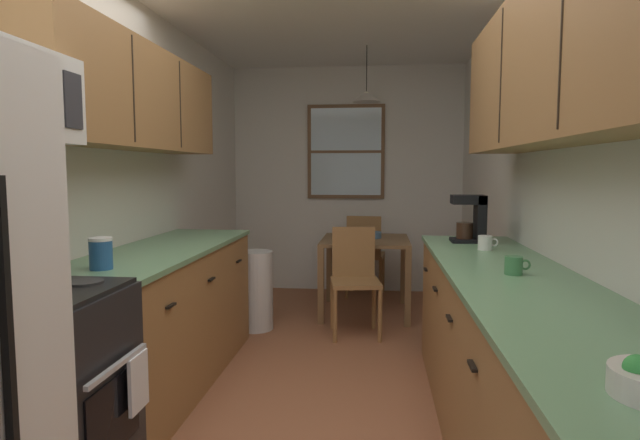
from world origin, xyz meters
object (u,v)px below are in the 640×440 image
(dining_chair_near, at_px, (355,275))
(coffee_maker, at_px, (473,218))
(dining_chair_far, at_px, (365,252))
(mug_spare, at_px, (485,243))
(dining_table, at_px, (365,250))
(mug_by_coffeemaker, at_px, (514,265))
(table_serving_bowl, at_px, (371,235))
(stove_range, at_px, (38,400))
(trash_bin, at_px, (255,290))
(storage_canister, at_px, (101,253))

(dining_chair_near, distance_m, coffee_maker, 1.27)
(dining_chair_far, bearing_deg, mug_spare, -72.03)
(dining_table, relative_size, mug_by_coffeemaker, 7.46)
(mug_by_coffeemaker, xyz_separation_m, table_serving_bowl, (-0.69, 2.63, -0.18))
(coffee_maker, bearing_deg, mug_spare, -87.09)
(dining_table, distance_m, mug_spare, 1.97)
(stove_range, relative_size, mug_spare, 9.02)
(stove_range, xyz_separation_m, coffee_maker, (1.99, 1.75, 0.60))
(trash_bin, xyz_separation_m, mug_spare, (1.71, -1.15, 0.60))
(dining_chair_far, distance_m, trash_bin, 1.59)
(dining_table, relative_size, table_serving_bowl, 4.46)
(trash_bin, distance_m, table_serving_bowl, 1.29)
(dining_table, distance_m, trash_bin, 1.17)
(storage_canister, bearing_deg, table_serving_bowl, 64.46)
(dining_chair_far, bearing_deg, stove_range, -107.61)
(storage_canister, height_order, mug_by_coffeemaker, storage_canister)
(mug_by_coffeemaker, bearing_deg, table_serving_bowl, 104.80)
(mug_spare, bearing_deg, table_serving_bowl, 111.10)
(dining_chair_far, relative_size, mug_by_coffeemaker, 7.54)
(storage_canister, xyz_separation_m, mug_spare, (2.01, 0.86, -0.03))
(dining_chair_far, relative_size, storage_canister, 5.70)
(stove_range, bearing_deg, trash_bin, 83.39)
(mug_spare, xyz_separation_m, table_serving_bowl, (-0.72, 1.85, -0.19))
(storage_canister, bearing_deg, dining_chair_far, 69.64)
(dining_chair_near, bearing_deg, storage_canister, -120.44)
(dining_chair_far, xyz_separation_m, table_serving_bowl, (0.07, -0.58, 0.26))
(stove_range, bearing_deg, table_serving_bowl, 68.34)
(storage_canister, relative_size, table_serving_bowl, 0.79)
(dining_chair_far, height_order, table_serving_bowl, dining_chair_far)
(dining_table, distance_m, mug_by_coffeemaker, 2.68)
(trash_bin, height_order, table_serving_bowl, table_serving_bowl)
(storage_canister, bearing_deg, stove_range, -89.41)
(storage_canister, xyz_separation_m, coffee_maker, (1.99, 1.21, 0.09))
(coffee_maker, distance_m, table_serving_bowl, 1.68)
(dining_chair_near, bearing_deg, dining_table, 83.53)
(dining_table, xyz_separation_m, table_serving_bowl, (0.05, 0.07, 0.14))
(dining_table, xyz_separation_m, dining_chair_near, (-0.07, -0.65, -0.11))
(stove_range, bearing_deg, dining_table, 68.75)
(dining_table, height_order, dining_chair_near, dining_chair_near)
(table_serving_bowl, bearing_deg, storage_canister, -115.54)
(dining_chair_far, bearing_deg, dining_table, -88.30)
(storage_canister, bearing_deg, trash_bin, 81.48)
(storage_canister, distance_m, mug_spare, 2.19)
(storage_canister, height_order, coffee_maker, coffee_maker)
(stove_range, distance_m, mug_by_coffeemaker, 2.13)
(dining_table, xyz_separation_m, coffee_maker, (0.75, -1.43, 0.45))
(mug_by_coffeemaker, bearing_deg, stove_range, -162.62)
(dining_table, bearing_deg, dining_chair_far, 91.70)
(trash_bin, bearing_deg, stove_range, -96.61)
(trash_bin, distance_m, storage_canister, 2.12)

